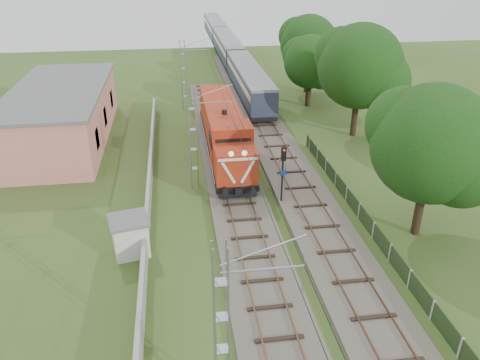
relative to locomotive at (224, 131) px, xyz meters
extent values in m
plane|color=#374E1D|center=(0.00, -17.95, -2.36)|extent=(140.00, 140.00, 0.00)
cube|color=#6B6054|center=(0.00, -10.95, -2.21)|extent=(4.20, 70.00, 0.30)
cube|color=black|center=(0.00, -10.95, -2.01)|extent=(2.40, 70.00, 0.10)
cube|color=brown|center=(-0.85, -10.95, -1.94)|extent=(0.08, 70.00, 0.05)
cube|color=brown|center=(0.85, -10.95, -1.94)|extent=(0.08, 70.00, 0.05)
cube|color=#6B6054|center=(5.00, 2.05, -2.21)|extent=(4.20, 80.00, 0.30)
cube|color=black|center=(5.00, 2.05, -2.01)|extent=(2.40, 80.00, 0.10)
cube|color=brown|center=(4.15, 2.05, -1.94)|extent=(0.08, 80.00, 0.05)
cube|color=brown|center=(5.85, 2.05, -1.94)|extent=(0.08, 80.00, 0.05)
cylinder|color=gray|center=(-1.50, -25.95, 4.44)|extent=(3.00, 0.08, 0.08)
cylinder|color=gray|center=(-1.50, -5.95, 4.44)|extent=(3.00, 0.08, 0.08)
cylinder|color=gray|center=(-1.50, 14.05, 4.44)|extent=(3.00, 0.08, 0.08)
cylinder|color=black|center=(0.00, -5.95, 3.14)|extent=(0.03, 70.00, 0.03)
cylinder|color=black|center=(0.00, -5.95, 4.44)|extent=(0.03, 70.00, 0.03)
cube|color=#9E9E99|center=(-6.50, -5.95, -1.61)|extent=(0.25, 40.00, 1.50)
cube|color=#D97775|center=(-15.00, 6.05, 0.14)|extent=(8.00, 20.00, 5.00)
cube|color=#606060|center=(-15.00, 6.05, 2.74)|extent=(8.40, 20.40, 0.25)
cube|color=black|center=(-11.05, 0.05, -0.16)|extent=(0.10, 1.60, 1.80)
cube|color=black|center=(-11.05, 6.05, -0.16)|extent=(0.10, 1.60, 1.80)
cube|color=black|center=(-11.05, 12.05, -0.16)|extent=(0.10, 1.60, 1.80)
cube|color=black|center=(8.00, -14.95, -1.76)|extent=(0.05, 32.00, 1.15)
cube|color=#9E9E99|center=(8.00, 0.05, -1.76)|extent=(0.12, 0.12, 1.20)
cube|color=black|center=(0.00, 0.13, -1.33)|extent=(3.21, 18.16, 0.53)
cube|color=black|center=(0.00, -5.75, -1.65)|extent=(2.35, 3.85, 0.53)
cube|color=black|center=(0.00, 6.01, -1.65)|extent=(2.35, 3.85, 0.53)
cube|color=black|center=(0.00, -8.84, -1.75)|extent=(2.78, 0.27, 0.37)
cube|color=#AC2E13|center=(0.00, -7.61, 0.17)|extent=(3.10, 2.67, 2.46)
sphere|color=white|center=(-0.48, -8.90, 1.56)|extent=(0.38, 0.38, 0.38)
sphere|color=white|center=(0.48, -8.90, 1.56)|extent=(0.38, 0.38, 0.38)
cube|color=silver|center=(-0.69, -8.97, 0.12)|extent=(1.07, 0.06, 1.79)
cube|color=silver|center=(0.69, -8.97, 0.12)|extent=(1.07, 0.06, 1.79)
cube|color=silver|center=(0.00, -8.97, 1.13)|extent=(2.88, 0.06, 0.19)
cube|color=#AC2E13|center=(0.00, -5.00, 0.65)|extent=(3.21, 2.56, 3.42)
cube|color=black|center=(0.00, -6.30, 1.18)|extent=(2.67, 0.06, 0.96)
cube|color=#AC2E13|center=(0.00, 2.75, 0.33)|extent=(2.99, 12.93, 2.78)
cylinder|color=black|center=(0.00, -0.51, 1.88)|extent=(0.47, 0.47, 0.43)
cylinder|color=gray|center=(-0.32, -5.85, 2.52)|extent=(0.13, 0.13, 0.37)
cylinder|color=gray|center=(0.32, -5.85, 2.52)|extent=(0.13, 0.13, 0.37)
cube|color=black|center=(5.00, 17.19, -1.49)|extent=(2.77, 20.98, 0.48)
cube|color=#293144|center=(5.00, 17.19, 0.04)|extent=(2.86, 20.98, 2.58)
cube|color=beige|center=(5.00, 17.19, 0.52)|extent=(2.90, 20.14, 0.72)
cube|color=gray|center=(5.00, 17.19, 1.47)|extent=(2.91, 20.98, 0.33)
cube|color=black|center=(5.00, 39.13, -1.49)|extent=(2.77, 20.98, 0.48)
cube|color=#293144|center=(5.00, 39.13, 0.04)|extent=(2.86, 20.98, 2.58)
cube|color=beige|center=(5.00, 39.13, 0.52)|extent=(2.90, 20.14, 0.72)
cube|color=gray|center=(5.00, 39.13, 1.47)|extent=(2.91, 20.98, 0.33)
cube|color=black|center=(5.00, 61.07, -1.49)|extent=(2.77, 20.98, 0.48)
cube|color=#293144|center=(5.00, 61.07, 0.04)|extent=(2.86, 20.98, 2.58)
cube|color=beige|center=(5.00, 61.07, 0.52)|extent=(2.90, 20.14, 0.72)
cube|color=gray|center=(5.00, 61.07, 1.47)|extent=(2.91, 20.98, 0.33)
cylinder|color=black|center=(3.10, -9.67, -0.04)|extent=(0.13, 0.13, 4.64)
cube|color=black|center=(3.10, -9.81, 1.72)|extent=(0.36, 0.28, 1.02)
sphere|color=red|center=(3.10, -9.92, 2.04)|extent=(0.17, 0.17, 0.17)
sphere|color=black|center=(3.10, -9.92, 1.72)|extent=(0.17, 0.17, 0.17)
sphere|color=black|center=(3.10, -9.92, 1.39)|extent=(0.17, 0.17, 0.17)
cube|color=navy|center=(3.14, -9.78, 0.23)|extent=(0.51, 0.17, 0.37)
cube|color=silver|center=(-7.40, -14.29, -1.26)|extent=(2.39, 2.39, 2.22)
cube|color=#606060|center=(-7.40, -14.29, -0.05)|extent=(2.75, 2.75, 0.15)
cylinder|color=#322414|center=(11.01, -14.73, -0.11)|extent=(0.56, 0.56, 4.50)
sphere|color=#16350E|center=(11.01, -14.73, 3.98)|extent=(7.37, 7.37, 7.37)
sphere|color=#16350E|center=(12.48, -15.84, 2.96)|extent=(5.16, 5.16, 5.16)
sphere|color=#16350E|center=(9.72, -13.44, 4.80)|extent=(4.79, 4.79, 4.79)
cylinder|color=#322414|center=(13.38, 3.21, 0.09)|extent=(0.58, 0.58, 4.91)
sphere|color=#16350E|center=(13.38, 3.21, 4.56)|extent=(8.04, 8.04, 8.04)
sphere|color=#16350E|center=(14.99, 2.01, 3.44)|extent=(5.63, 5.63, 5.63)
sphere|color=#16350E|center=(11.97, 4.62, 5.45)|extent=(5.22, 5.22, 5.22)
cylinder|color=#322414|center=(11.53, 13.35, -0.50)|extent=(0.64, 0.64, 3.73)
sphere|color=#16350E|center=(11.53, 13.35, 2.89)|extent=(6.10, 6.10, 6.10)
sphere|color=#16350E|center=(12.75, 12.43, 2.04)|extent=(4.27, 4.27, 4.27)
sphere|color=#16350E|center=(10.46, 14.41, 3.57)|extent=(3.97, 3.97, 3.97)
cylinder|color=#322414|center=(12.94, 19.30, -0.17)|extent=(0.57, 0.57, 4.39)
sphere|color=#16350E|center=(12.94, 19.30, 3.82)|extent=(7.18, 7.18, 7.18)
sphere|color=#16350E|center=(14.38, 18.23, 2.82)|extent=(5.03, 5.03, 5.03)
sphere|color=#16350E|center=(11.68, 20.56, 4.62)|extent=(4.67, 4.67, 4.67)
camera|label=1|loc=(-4.19, -39.01, 14.54)|focal=35.00mm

